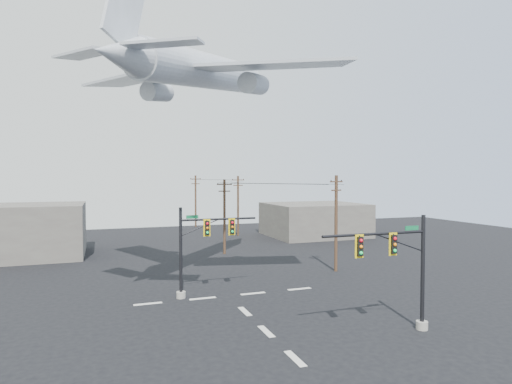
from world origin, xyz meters
name	(u,v)px	position (x,y,z in m)	size (l,w,h in m)	color
ground	(295,359)	(0.00, 0.00, 0.00)	(120.00, 120.00, 0.00)	black
lane_markings	(258,324)	(0.00, 5.33, 0.01)	(14.00, 21.20, 0.01)	beige
signal_mast_near	(403,270)	(7.40, 1.13, 3.70)	(7.09, 0.75, 6.85)	gray
signal_mast_far	(198,249)	(-2.23, 12.62, 3.65)	(6.27, 0.75, 6.83)	gray
utility_pole_a	(336,221)	(12.17, 16.77, 4.85)	(1.76, 0.84, 9.27)	#472F1E
utility_pole_b	(224,215)	(4.57, 29.41, 4.62)	(1.78, 0.35, 8.82)	#472F1E
utility_pole_c	(238,204)	(10.81, 43.90, 4.86)	(1.82, 0.80, 9.28)	#472F1E
utility_pole_d	(196,200)	(7.01, 57.57, 4.92)	(1.87, 0.79, 9.40)	#472F1E
power_lines	(236,182)	(8.30, 36.65, 8.47)	(9.24, 40.81, 0.29)	black
airliner	(204,71)	(-1.10, 14.98, 17.62)	(20.77, 21.93, 6.74)	silver
building_right	(314,220)	(22.00, 40.00, 2.50)	(14.00, 12.00, 5.00)	#605D55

